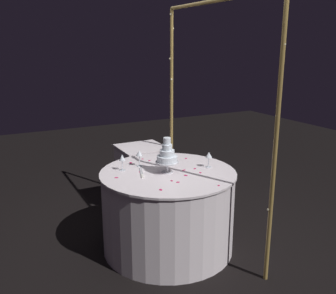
{
  "coord_description": "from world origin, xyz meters",
  "views": [
    {
      "loc": [
        2.99,
        -1.57,
        1.95
      ],
      "look_at": [
        0.0,
        0.0,
        1.03
      ],
      "focal_mm": 40.36,
      "sensor_mm": 36.0,
      "label": 1
    }
  ],
  "objects_px": {
    "main_table": "(168,210)",
    "wine_glass_2": "(139,154)",
    "wine_glass_1": "(122,159)",
    "cake_knife": "(142,173)",
    "wine_glass_0": "(209,156)",
    "decorative_arch": "(214,95)",
    "side_table": "(142,177)",
    "tiered_cake": "(167,156)"
  },
  "relations": [
    {
      "from": "decorative_arch",
      "to": "wine_glass_1",
      "type": "bearing_deg",
      "value": -105.18
    },
    {
      "from": "tiered_cake",
      "to": "wine_glass_0",
      "type": "distance_m",
      "value": 0.44
    },
    {
      "from": "wine_glass_1",
      "to": "wine_glass_0",
      "type": "bearing_deg",
      "value": 69.21
    },
    {
      "from": "decorative_arch",
      "to": "wine_glass_2",
      "type": "xyz_separation_m",
      "value": [
        -0.28,
        -0.67,
        -0.57
      ]
    },
    {
      "from": "decorative_arch",
      "to": "side_table",
      "type": "bearing_deg",
      "value": -162.71
    },
    {
      "from": "wine_glass_0",
      "to": "wine_glass_1",
      "type": "relative_size",
      "value": 0.96
    },
    {
      "from": "wine_glass_2",
      "to": "tiered_cake",
      "type": "bearing_deg",
      "value": 26.99
    },
    {
      "from": "wine_glass_0",
      "to": "side_table",
      "type": "bearing_deg",
      "value": -167.72
    },
    {
      "from": "tiered_cake",
      "to": "wine_glass_2",
      "type": "bearing_deg",
      "value": -153.01
    },
    {
      "from": "side_table",
      "to": "wine_glass_1",
      "type": "xyz_separation_m",
      "value": [
        0.79,
        -0.55,
        0.53
      ]
    },
    {
      "from": "decorative_arch",
      "to": "tiered_cake",
      "type": "relative_size",
      "value": 6.97
    },
    {
      "from": "cake_knife",
      "to": "side_table",
      "type": "bearing_deg",
      "value": 156.29
    },
    {
      "from": "main_table",
      "to": "tiered_cake",
      "type": "height_order",
      "value": "tiered_cake"
    },
    {
      "from": "tiered_cake",
      "to": "cake_knife",
      "type": "distance_m",
      "value": 0.29
    },
    {
      "from": "wine_glass_2",
      "to": "cake_knife",
      "type": "height_order",
      "value": "wine_glass_2"
    },
    {
      "from": "wine_glass_0",
      "to": "main_table",
      "type": "bearing_deg",
      "value": -98.4
    },
    {
      "from": "wine_glass_1",
      "to": "cake_knife",
      "type": "bearing_deg",
      "value": 35.2
    },
    {
      "from": "side_table",
      "to": "wine_glass_2",
      "type": "relative_size",
      "value": 4.76
    },
    {
      "from": "tiered_cake",
      "to": "wine_glass_1",
      "type": "height_order",
      "value": "tiered_cake"
    },
    {
      "from": "side_table",
      "to": "tiered_cake",
      "type": "xyz_separation_m",
      "value": [
        1.04,
        -0.2,
        0.57
      ]
    },
    {
      "from": "side_table",
      "to": "tiered_cake",
      "type": "height_order",
      "value": "tiered_cake"
    },
    {
      "from": "decorative_arch",
      "to": "cake_knife",
      "type": "bearing_deg",
      "value": -94.64
    },
    {
      "from": "tiered_cake",
      "to": "wine_glass_0",
      "type": "height_order",
      "value": "tiered_cake"
    },
    {
      "from": "main_table",
      "to": "tiered_cake",
      "type": "distance_m",
      "value": 0.56
    },
    {
      "from": "side_table",
      "to": "decorative_arch",
      "type": "bearing_deg",
      "value": 17.29
    },
    {
      "from": "cake_knife",
      "to": "main_table",
      "type": "bearing_deg",
      "value": 75.93
    },
    {
      "from": "side_table",
      "to": "wine_glass_0",
      "type": "xyz_separation_m",
      "value": [
        1.09,
        0.24,
        0.52
      ]
    },
    {
      "from": "wine_glass_0",
      "to": "wine_glass_2",
      "type": "xyz_separation_m",
      "value": [
        -0.34,
        -0.59,
        0.01
      ]
    },
    {
      "from": "wine_glass_0",
      "to": "wine_glass_1",
      "type": "distance_m",
      "value": 0.84
    },
    {
      "from": "wine_glass_2",
      "to": "cake_knife",
      "type": "distance_m",
      "value": 0.26
    },
    {
      "from": "cake_knife",
      "to": "wine_glass_2",
      "type": "bearing_deg",
      "value": 161.5
    },
    {
      "from": "wine_glass_2",
      "to": "cake_knife",
      "type": "bearing_deg",
      "value": -18.5
    },
    {
      "from": "decorative_arch",
      "to": "side_table",
      "type": "height_order",
      "value": "decorative_arch"
    },
    {
      "from": "main_table",
      "to": "wine_glass_2",
      "type": "height_order",
      "value": "wine_glass_2"
    },
    {
      "from": "side_table",
      "to": "cake_knife",
      "type": "bearing_deg",
      "value": -23.71
    },
    {
      "from": "decorative_arch",
      "to": "side_table",
      "type": "distance_m",
      "value": 1.54
    },
    {
      "from": "main_table",
      "to": "tiered_cake",
      "type": "xyz_separation_m",
      "value": [
        0.02,
        -0.02,
        0.56
      ]
    },
    {
      "from": "tiered_cake",
      "to": "wine_glass_1",
      "type": "xyz_separation_m",
      "value": [
        -0.25,
        -0.35,
        -0.05
      ]
    },
    {
      "from": "decorative_arch",
      "to": "tiered_cake",
      "type": "distance_m",
      "value": 0.74
    },
    {
      "from": "wine_glass_2",
      "to": "main_table",
      "type": "bearing_deg",
      "value": 31.04
    },
    {
      "from": "wine_glass_1",
      "to": "wine_glass_2",
      "type": "distance_m",
      "value": 0.2
    },
    {
      "from": "side_table",
      "to": "cake_knife",
      "type": "height_order",
      "value": "cake_knife"
    }
  ]
}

